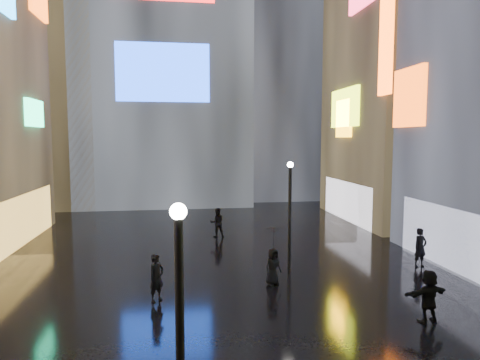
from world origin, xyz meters
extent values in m
plane|color=black|center=(0.00, 20.00, 0.00)|extent=(140.00, 140.00, 0.00)
cube|color=#FFC659|center=(-11.10, 26.00, 1.50)|extent=(0.20, 10.00, 3.00)
cube|color=#1AED93|center=(-10.85, 27.82, 7.91)|extent=(0.25, 3.00, 1.71)
cube|color=#FF530C|center=(-10.85, 29.70, 15.31)|extent=(0.25, 3.32, 1.94)
cube|color=white|center=(11.10, 17.00, 1.50)|extent=(0.20, 9.00, 3.00)
cube|color=#FF530C|center=(10.85, 21.12, 8.58)|extent=(0.25, 2.99, 3.26)
cube|color=#FF530C|center=(10.85, 24.00, 14.00)|extent=(0.25, 1.40, 10.00)
cube|color=black|center=(16.00, 30.00, 14.00)|extent=(10.00, 12.00, 28.00)
cube|color=white|center=(11.10, 30.00, 1.50)|extent=(0.20, 9.00, 3.00)
cube|color=#DBFF19|center=(10.85, 30.32, 8.66)|extent=(0.25, 4.92, 2.91)
cube|color=#FFA70C|center=(10.85, 30.44, 7.84)|extent=(0.25, 2.63, 2.87)
cube|color=#194CFF|center=(-3.00, 36.90, 12.00)|extent=(8.00, 0.20, 5.00)
cube|color=black|center=(9.00, 46.00, 17.00)|extent=(12.00, 12.00, 34.00)
cube|color=black|center=(-14.00, 42.00, 13.00)|extent=(10.00, 10.00, 26.00)
cylinder|color=black|center=(-1.95, 6.08, 2.50)|extent=(0.16, 0.16, 5.00)
sphere|color=white|center=(-1.95, 6.08, 5.05)|extent=(0.30, 0.30, 0.30)
cylinder|color=black|center=(3.46, 18.73, 2.50)|extent=(0.16, 0.16, 5.00)
sphere|color=white|center=(3.46, 18.73, 5.05)|extent=(0.30, 0.30, 0.30)
imported|color=black|center=(2.09, 16.39, 0.80)|extent=(0.92, 0.79, 1.59)
imported|color=black|center=(6.53, 11.88, 0.92)|extent=(1.77, 0.84, 1.83)
imported|color=black|center=(-2.79, 15.19, 0.93)|extent=(0.80, 0.79, 1.86)
imported|color=black|center=(0.57, 25.74, 0.94)|extent=(0.98, 0.80, 1.87)
imported|color=black|center=(2.09, 16.39, 2.06)|extent=(1.46, 1.46, 0.94)
imported|color=black|center=(9.85, 17.84, 0.96)|extent=(0.77, 0.57, 1.92)
camera|label=1|loc=(-1.97, -1.21, 6.29)|focal=32.00mm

